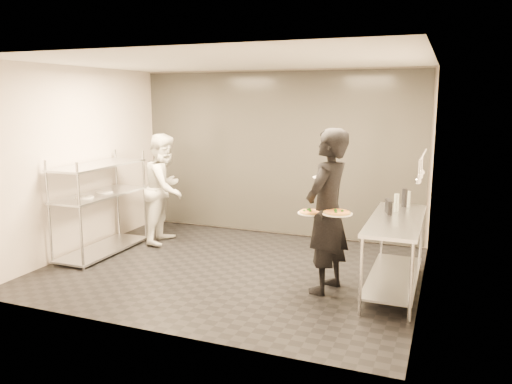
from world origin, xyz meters
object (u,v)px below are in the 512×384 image
at_px(pass_rack, 100,203).
at_px(prep_counter, 395,242).
at_px(chef, 165,188).
at_px(bottle_dark, 405,198).
at_px(bottle_green, 396,203).
at_px(pizza_plate_near, 310,212).
at_px(waiter, 327,211).
at_px(pos_monitor, 388,207).
at_px(bottle_clear, 408,198).
at_px(salad_plate, 324,176).
at_px(pizza_plate_far, 337,213).

distance_m(pass_rack, prep_counter, 4.33).
distance_m(pass_rack, chef, 1.06).
height_order(pass_rack, bottle_dark, pass_rack).
bearing_deg(bottle_green, pizza_plate_near, -136.71).
height_order(waiter, chef, waiter).
height_order(pass_rack, pos_monitor, pass_rack).
distance_m(pass_rack, bottle_clear, 4.48).
height_order(pass_rack, bottle_green, pass_rack).
distance_m(pass_rack, pizza_plate_near, 3.43).
bearing_deg(waiter, pos_monitor, 140.81).
relative_size(pizza_plate_near, salad_plate, 1.07).
bearing_deg(pos_monitor, bottle_green, 49.09).
bearing_deg(prep_counter, chef, 166.90).
bearing_deg(chef, waiter, -118.87).
bearing_deg(pizza_plate_far, pos_monitor, 53.96).
xyz_separation_m(waiter, bottle_dark, (0.81, 0.95, 0.05)).
xyz_separation_m(pass_rack, pos_monitor, (4.21, 0.22, 0.24)).
height_order(pass_rack, waiter, waiter).
xyz_separation_m(pass_rack, pizza_plate_near, (3.39, -0.46, 0.24)).
bearing_deg(bottle_green, pass_rack, -174.80).
xyz_separation_m(pass_rack, prep_counter, (4.33, 0.00, -0.14)).
xyz_separation_m(chef, salad_plate, (2.84, -0.89, 0.50)).
height_order(prep_counter, bottle_dark, bottle_dark).
bearing_deg(pizza_plate_near, chef, 154.58).
height_order(pass_rack, salad_plate, pass_rack).
distance_m(pass_rack, pizza_plate_far, 3.75).
relative_size(waiter, pos_monitor, 8.24).
xyz_separation_m(prep_counter, chef, (-3.73, 0.87, 0.26)).
relative_size(prep_counter, bottle_dark, 7.32).
relative_size(pizza_plate_far, bottle_dark, 1.45).
bearing_deg(bottle_dark, bottle_green, -104.71).
height_order(pos_monitor, bottle_dark, bottle_dark).
bearing_deg(waiter, pizza_plate_far, 53.75).
bearing_deg(bottle_clear, chef, 178.97).
height_order(pizza_plate_near, bottle_dark, bottle_dark).
bearing_deg(chef, pass_rack, 137.82).
bearing_deg(salad_plate, bottle_dark, 36.69).
distance_m(waiter, pizza_plate_near, 0.24).
relative_size(pizza_plate_far, bottle_clear, 1.86).
height_order(prep_counter, salad_plate, salad_plate).
bearing_deg(pizza_plate_far, waiter, 129.87).
bearing_deg(bottle_green, bottle_dark, 75.29).
distance_m(pass_rack, bottle_green, 4.31).
relative_size(prep_counter, chef, 1.01).
distance_m(prep_counter, bottle_dark, 0.79).
xyz_separation_m(prep_counter, waiter, (-0.78, -0.28, 0.37)).
distance_m(waiter, bottle_dark, 1.25).
height_order(pizza_plate_near, salad_plate, salad_plate).
relative_size(pass_rack, bottle_clear, 8.36).
xyz_separation_m(waiter, pizza_plate_far, (0.16, -0.19, 0.04)).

